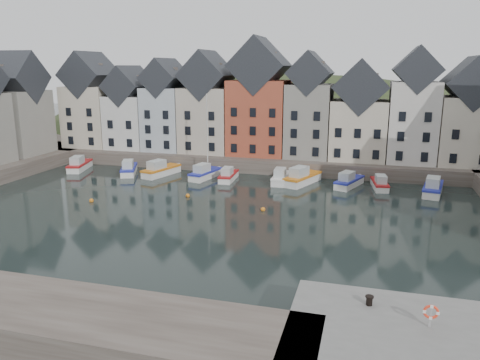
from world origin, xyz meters
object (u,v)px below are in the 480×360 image
at_px(boat_d, 205,173).
at_px(mooring_bollard, 369,300).
at_px(life_ring_post, 431,313).
at_px(boat_a, 79,165).

distance_m(boat_d, mooring_bollard, 41.51).
relative_size(boat_d, mooring_bollard, 21.29).
bearing_deg(mooring_bollard, life_ring_post, -27.58).
xyz_separation_m(boat_d, mooring_bollard, (22.52, -34.83, 1.54)).
relative_size(boat_a, boat_d, 0.56).
xyz_separation_m(boat_a, mooring_bollard, (42.77, -34.90, 1.58)).
distance_m(mooring_bollard, life_ring_post, 3.51).
height_order(boat_a, mooring_bollard, mooring_bollard).
bearing_deg(boat_a, life_ring_post, -53.68).
xyz_separation_m(boat_a, boat_d, (20.25, -0.07, 0.04)).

